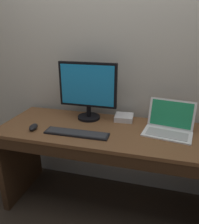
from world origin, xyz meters
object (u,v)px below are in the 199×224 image
external_monitor (88,89)px  laptop_white (169,124)px  computer_mouse (33,127)px  wired_keyboard (77,133)px  external_drive_box (124,117)px

external_monitor → laptop_white: bearing=-6.6°
laptop_white → computer_mouse: (-1.03, -0.24, -0.04)m
wired_keyboard → external_drive_box: 0.48m
wired_keyboard → external_drive_box: size_ratio=3.15×
external_drive_box → wired_keyboard: bearing=-128.9°
external_monitor → computer_mouse: size_ratio=4.25×
external_drive_box → computer_mouse: bearing=-150.3°
external_monitor → wired_keyboard: size_ratio=1.01×
wired_keyboard → laptop_white: bearing=19.0°
laptop_white → wired_keyboard: (-0.67, -0.23, -0.05)m
external_monitor → wired_keyboard: (0.01, -0.31, -0.26)m
wired_keyboard → external_drive_box: external_drive_box is taller
external_drive_box → external_monitor: bearing=-168.5°
external_monitor → wired_keyboard: bearing=-89.0°
external_monitor → computer_mouse: 0.54m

